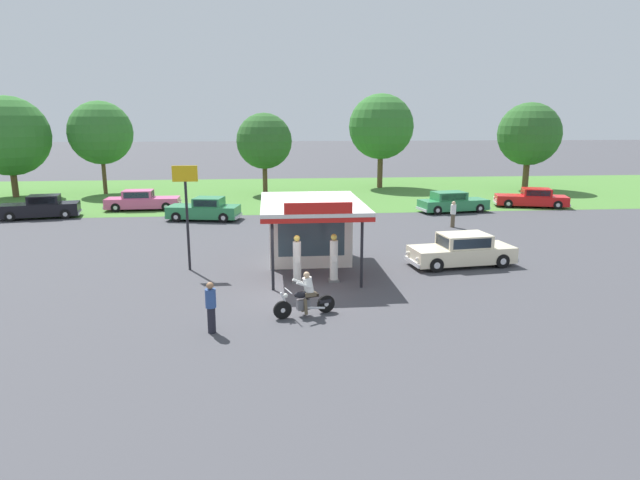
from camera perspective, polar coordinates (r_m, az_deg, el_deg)
The scene contains 21 objects.
ground_plane at distance 21.32m, azimuth -2.65°, elevation -5.66°, with size 300.00×300.00×0.00m, color #424247.
grass_verge_strip at distance 50.67m, azimuth -4.38°, elevation 5.03°, with size 120.00×24.00×0.01m, color #477A33.
service_station_kiosk at distance 25.41m, azimuth -1.11°, elevation 1.60°, with size 4.47×6.66×3.56m.
gas_pump_nearside at distance 22.46m, azimuth -2.44°, elevation -2.22°, with size 0.44×0.44×2.03m.
gas_pump_offside at distance 22.59m, azimuth 1.47°, elevation -2.11°, with size 0.44×0.44×2.05m.
motorcycle_with_rider at distance 18.79m, azimuth -1.53°, elevation -6.10°, with size 2.19×0.90×1.58m.
featured_classic_sedan at distance 26.00m, azimuth 14.74°, elevation -1.12°, with size 5.15×2.37×1.50m.
parked_car_back_row_centre_left at distance 40.91m, azimuth 13.79°, elevation 3.85°, with size 5.39×2.58×1.51m.
parked_car_back_row_centre at distance 45.20m, azimuth 21.46°, elevation 4.10°, with size 5.74×3.24×1.45m.
parked_car_back_row_far_left at distance 38.37m, azimuth 0.13°, elevation 3.59°, with size 5.20×2.86×1.43m.
parked_car_back_row_left at distance 37.41m, azimuth -12.08°, elevation 3.14°, with size 5.15×2.77×1.54m.
parked_car_back_row_centre_right at distance 41.95m, azimuth -27.40°, elevation 3.04°, with size 5.42×2.71×1.58m.
parked_car_back_row_right at distance 42.87m, azimuth -18.27°, elevation 3.94°, with size 5.59×2.03×1.49m.
bystander_leaning_by_kiosk at distance 17.59m, azimuth -11.44°, elevation -6.87°, with size 0.34×0.34×1.69m.
bystander_standing_back_lot at distance 35.05m, azimuth 13.87°, elevation 2.73°, with size 0.34×0.34×1.67m.
tree_oak_right at distance 54.19m, azimuth -30.09°, elevation 9.35°, with size 6.79×6.79×8.67m.
tree_oak_far_right at distance 55.83m, azimuth 21.14°, elevation 10.29°, with size 5.90×5.90×8.26m.
tree_oak_distant_spare at distance 53.04m, azimuth -22.22°, elevation 10.36°, with size 5.64×5.64×8.31m.
tree_oak_centre at distance 49.51m, azimuth -5.91°, elevation 10.34°, with size 4.98×4.98×7.26m.
tree_oak_far_left at distance 54.24m, azimuth 6.35°, elevation 11.71°, with size 6.32×6.32×9.14m.
roadside_pole_sign at distance 24.62m, azimuth -13.94°, elevation 4.17°, with size 1.10×0.12×4.71m.
Camera 1 is at (-0.96, -20.22, 6.69)m, focal length 30.32 mm.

